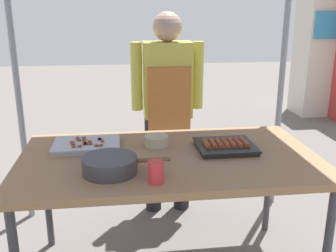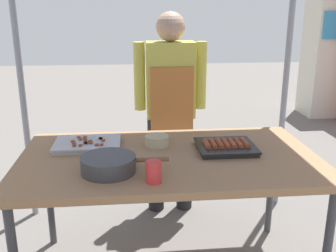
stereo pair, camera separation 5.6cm
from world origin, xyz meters
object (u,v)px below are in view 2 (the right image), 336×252
tray_meat_skewers (88,144)px  drink_cup_near_edge (154,172)px  stall_table (169,164)px  neighbor_stall_right (332,59)px  vendor_woman (170,100)px  tray_grilled_sausages (226,146)px  cooking_wok (109,164)px  condiment_bowl (157,141)px

tray_meat_skewers → drink_cup_near_edge: 0.61m
stall_table → neighbor_stall_right: (2.70, 3.39, 0.12)m
neighbor_stall_right → vendor_woman: bearing=-135.0°
stall_table → tray_grilled_sausages: 0.34m
tray_grilled_sausages → neighbor_stall_right: size_ratio=0.20×
tray_meat_skewers → vendor_woman: vendor_woman is taller
cooking_wok → vendor_woman: size_ratio=0.29×
tray_meat_skewers → vendor_woman: 0.82m
tray_meat_skewers → neighbor_stall_right: neighbor_stall_right is taller
condiment_bowl → drink_cup_near_edge: size_ratio=1.33×
tray_grilled_sausages → cooking_wok: bearing=-159.1°
condiment_bowl → vendor_woman: bearing=77.0°
cooking_wok → neighbor_stall_right: 4.68m
neighbor_stall_right → stall_table: bearing=-128.5°
tray_meat_skewers → cooking_wok: bearing=-69.4°
tray_meat_skewers → neighbor_stall_right: size_ratio=0.23×
tray_grilled_sausages → condiment_bowl: 0.39m
drink_cup_near_edge → vendor_woman: size_ratio=0.07×
cooking_wok → condiment_bowl: cooking_wok is taller
cooking_wok → stall_table: bearing=31.7°
stall_table → cooking_wok: 0.38m
condiment_bowl → vendor_woman: vendor_woman is taller
drink_cup_near_edge → neighbor_stall_right: bearing=53.0°
tray_grilled_sausages → drink_cup_near_edge: 0.57m
tray_grilled_sausages → tray_meat_skewers: 0.78m
stall_table → tray_grilled_sausages: tray_grilled_sausages is taller
tray_grilled_sausages → vendor_woman: 0.78m
tray_grilled_sausages → neighbor_stall_right: bearing=54.6°
vendor_woman → cooking_wok: bearing=67.7°
tray_meat_skewers → condiment_bowl: condiment_bowl is taller
condiment_bowl → drink_cup_near_edge: 0.49m
neighbor_stall_right → tray_grilled_sausages: bearing=-125.4°
tray_grilled_sausages → drink_cup_near_edge: (-0.43, -0.38, 0.03)m
neighbor_stall_right → drink_cup_near_edge: bearing=-127.0°
condiment_bowl → neighbor_stall_right: bearing=49.6°
condiment_bowl → tray_meat_skewers: bearing=177.5°
neighbor_stall_right → cooking_wok: bearing=-130.0°
stall_table → drink_cup_near_edge: 0.36m
condiment_bowl → neighbor_stall_right: size_ratio=0.08×
stall_table → condiment_bowl: 0.19m
stall_table → vendor_woman: 0.81m
tray_grilled_sausages → condiment_bowl: size_ratio=2.34×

